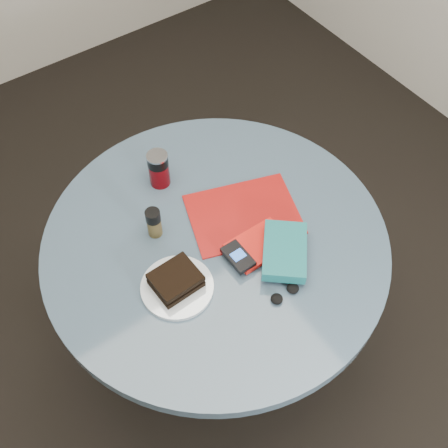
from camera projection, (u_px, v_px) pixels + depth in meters
ground at (218, 347)px, 2.22m from camera, size 4.00×4.00×0.00m
table at (216, 269)px, 1.74m from camera, size 1.00×1.00×0.75m
plate at (177, 287)px, 1.51m from camera, size 0.23×0.23×0.01m
sandwich at (176, 280)px, 1.49m from camera, size 0.13×0.11×0.04m
soda_can at (159, 169)px, 1.69m from camera, size 0.07×0.07×0.12m
pepper_grinder at (154, 223)px, 1.58m from camera, size 0.05×0.05×0.10m
magazine at (244, 214)px, 1.66m from camera, size 0.38×0.33×0.01m
red_book at (259, 245)px, 1.58m from camera, size 0.17×0.11×0.01m
novel at (285, 251)px, 1.54m from camera, size 0.21×0.22×0.04m
mp3_player at (238, 257)px, 1.54m from camera, size 0.06×0.10×0.02m
headphones at (285, 294)px, 1.50m from camera, size 0.09×0.03×0.02m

